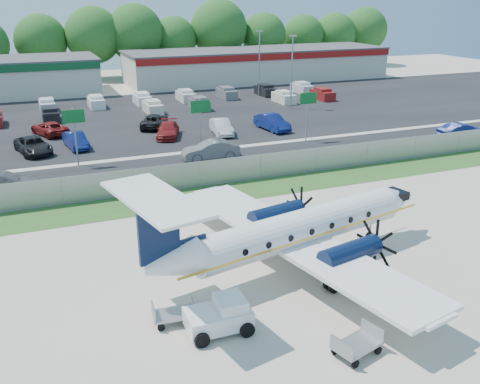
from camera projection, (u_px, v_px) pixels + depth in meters
name	position (u px, v px, depth m)	size (l,w,h in m)	color
ground	(282.00, 268.00, 28.46)	(170.00, 170.00, 0.00)	beige
grass_verge	(209.00, 195.00, 38.89)	(170.00, 4.00, 0.02)	#2D561E
access_road	(182.00, 168.00, 44.98)	(170.00, 8.00, 0.02)	black
parking_lot	(132.00, 118.00, 63.23)	(170.00, 32.00, 0.02)	black
perimeter_fence	(200.00, 174.00, 40.29)	(120.00, 0.06, 1.99)	gray
building_east	(258.00, 65.00, 90.60)	(44.40, 12.40, 5.24)	beige
sign_left	(74.00, 124.00, 44.30)	(1.80, 0.26, 5.00)	gray
sign_mid	(200.00, 114.00, 48.19)	(1.80, 0.26, 5.00)	gray
sign_right	(308.00, 105.00, 52.07)	(1.80, 0.26, 5.00)	gray
light_pole_ne	(292.00, 67.00, 66.74)	(0.90, 0.35, 9.09)	gray
light_pole_se	(259.00, 59.00, 75.43)	(0.90, 0.35, 9.09)	gray
tree_line	(93.00, 79.00, 92.79)	(112.00, 6.00, 14.00)	#205819
aircraft	(296.00, 229.00, 27.89)	(18.60, 18.22, 5.68)	white
pushback_tug	(221.00, 315.00, 23.03)	(2.81, 2.04, 1.50)	white
baggage_cart_near	(357.00, 344.00, 21.52)	(2.21, 1.67, 1.03)	gray
baggage_cart_far	(174.00, 313.00, 23.65)	(1.94, 1.28, 0.97)	gray
cone_starboard_wing	(244.00, 211.00, 35.46)	(0.38, 0.38, 0.53)	#FB4307
road_car_west	(4.00, 192.00, 39.47)	(2.22, 5.45, 1.58)	#595B5E
road_car_mid	(211.00, 159.00, 47.43)	(1.76, 5.04, 1.66)	#595B5E
road_car_east	(461.00, 140.00, 53.83)	(1.77, 5.08, 1.67)	navy
parked_car_a	(34.00, 153.00, 49.20)	(2.46, 5.34, 1.49)	black
parked_car_b	(77.00, 148.00, 50.88)	(1.59, 4.55, 1.50)	navy
parked_car_c	(168.00, 137.00, 54.83)	(2.08, 5.12, 1.49)	maroon
parked_car_d	(221.00, 134.00, 55.91)	(1.68, 4.81, 1.59)	silver
parked_car_e	(272.00, 130.00, 57.71)	(1.78, 5.12, 1.69)	navy
parked_car_f	(50.00, 135.00, 55.69)	(2.34, 5.07, 1.41)	maroon
parked_car_g	(155.00, 128.00, 58.79)	(2.48, 5.37, 1.49)	black
far_parking_rows	(124.00, 110.00, 67.58)	(56.00, 10.00, 1.60)	gray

